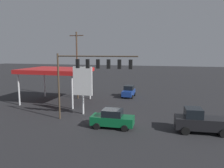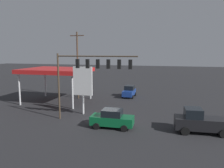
% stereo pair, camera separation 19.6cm
% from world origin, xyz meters
% --- Properties ---
extents(ground_plane, '(200.00, 200.00, 0.00)m').
position_xyz_m(ground_plane, '(0.00, 0.00, 0.00)').
color(ground_plane, '#262628').
extents(traffic_signal_assembly, '(9.23, 0.43, 7.62)m').
position_xyz_m(traffic_signal_assembly, '(1.70, 0.50, 5.98)').
color(traffic_signal_assembly, '#473828').
rests_on(traffic_signal_assembly, ground).
extents(utility_pole, '(2.40, 0.26, 10.98)m').
position_xyz_m(utility_pole, '(8.18, -10.37, 5.78)').
color(utility_pole, '#473828').
rests_on(utility_pole, ground).
extents(gas_station_canopy, '(9.70, 8.04, 5.24)m').
position_xyz_m(gas_station_canopy, '(10.36, -7.32, 4.88)').
color(gas_station_canopy, red).
rests_on(gas_station_canopy, ground).
extents(price_sign, '(2.48, 0.27, 5.99)m').
position_xyz_m(price_sign, '(3.78, -2.05, 4.04)').
color(price_sign, silver).
rests_on(price_sign, ground).
extents(hatchback_crossing, '(2.03, 3.84, 1.97)m').
position_xyz_m(hatchback_crossing, '(0.16, -13.92, 0.95)').
color(hatchback_crossing, navy).
rests_on(hatchback_crossing, ground).
extents(sedan_far, '(4.46, 2.18, 1.93)m').
position_xyz_m(sedan_far, '(-1.08, 1.86, 0.95)').
color(sedan_far, '#0C592D').
rests_on(sedan_far, ground).
extents(pickup_parked, '(5.34, 2.57, 2.40)m').
position_xyz_m(pickup_parked, '(-9.73, 0.97, 1.11)').
color(pickup_parked, black).
rests_on(pickup_parked, ground).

